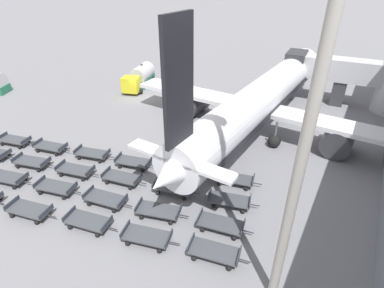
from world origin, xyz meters
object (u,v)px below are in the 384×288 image
(airplane, at_px, (261,100))
(baggage_dolly_row_near_col_d, at_px, (88,221))
(baggage_dolly_row_mid_a_col_b, at_px, (8,178))
(baggage_dolly_row_mid_b_col_c, at_px, (76,170))
(baggage_dolly_row_mid_b_col_f, at_px, (229,200))
(baggage_dolly_row_mid_b_col_b, at_px, (32,162))
(apron_light_mast, at_px, (336,3))
(baggage_dolly_row_far_col_c, at_px, (92,154))
(baggage_dolly_row_far_col_b, at_px, (51,147))
(baggage_dolly_row_mid_b_col_e, at_px, (173,188))
(baggage_dolly_row_mid_a_col_c, at_px, (56,187))
(baggage_dolly_row_far_col_f, at_px, (234,179))
(baggage_dolly_row_mid_a_col_d, at_px, (106,199))
(baggage_dolly_row_near_col_f, at_px, (214,252))
(baggage_dolly_row_near_col_e, at_px, (147,236))
(baggage_dolly_row_far_col_a, at_px, (15,140))
(fuel_tanker_secondary, at_px, (140,77))
(baggage_dolly_row_mid_b_col_d, at_px, (122,178))
(baggage_dolly_row_far_col_e, at_px, (182,170))
(baggage_dolly_row_mid_a_col_e, at_px, (159,211))
(baggage_dolly_row_mid_a_col_f, at_px, (221,224))
(baggage_dolly_row_near_col_c, at_px, (30,210))
(baggage_dolly_row_far_col_d, at_px, (134,162))

(airplane, relative_size, baggage_dolly_row_near_col_d, 9.44)
(baggage_dolly_row_mid_a_col_b, distance_m, baggage_dolly_row_mid_b_col_c, 5.42)
(baggage_dolly_row_near_col_d, distance_m, baggage_dolly_row_mid_b_col_f, 10.29)
(baggage_dolly_row_mid_b_col_b, height_order, apron_light_mast, apron_light_mast)
(baggage_dolly_row_far_col_c, bearing_deg, baggage_dolly_row_far_col_b, -164.83)
(baggage_dolly_row_mid_b_col_b, bearing_deg, baggage_dolly_row_mid_b_col_e, 14.65)
(baggage_dolly_row_mid_a_col_c, bearing_deg, baggage_dolly_row_mid_b_col_f, 24.17)
(airplane, bearing_deg, baggage_dolly_row_far_col_f, -80.46)
(baggage_dolly_row_mid_a_col_b, bearing_deg, baggage_dolly_row_mid_a_col_d, 13.84)
(baggage_dolly_row_near_col_f, bearing_deg, apron_light_mast, -7.75)
(baggage_dolly_row_near_col_e, bearing_deg, baggage_dolly_row_far_col_a, 170.73)
(fuel_tanker_secondary, xyz_separation_m, baggage_dolly_row_far_col_a, (0.24, -20.61, -0.87))
(fuel_tanker_secondary, xyz_separation_m, baggage_dolly_row_near_col_d, (15.46, -24.81, -0.87))
(baggage_dolly_row_near_col_d, xyz_separation_m, baggage_dolly_row_mid_b_col_c, (-5.65, 3.77, 0.00))
(baggage_dolly_row_mid_b_col_c, bearing_deg, baggage_dolly_row_mid_a_col_d, -16.07)
(baggage_dolly_row_mid_b_col_d, distance_m, apron_light_mast, 20.26)
(baggage_dolly_row_far_col_a, bearing_deg, baggage_dolly_row_far_col_e, 13.67)
(baggage_dolly_row_mid_a_col_e, distance_m, baggage_dolly_row_far_col_a, 18.82)
(baggage_dolly_row_far_col_b, bearing_deg, baggage_dolly_row_near_col_f, -8.91)
(baggage_dolly_row_near_col_d, relative_size, baggage_dolly_row_mid_a_col_b, 1.00)
(apron_light_mast, bearing_deg, baggage_dolly_row_near_col_f, 172.25)
(baggage_dolly_row_far_col_b, bearing_deg, baggage_dolly_row_mid_a_col_c, -33.82)
(baggage_dolly_row_near_col_d, relative_size, baggage_dolly_row_near_col_e, 1.00)
(baggage_dolly_row_mid_b_col_b, bearing_deg, baggage_dolly_row_mid_a_col_d, -1.82)
(fuel_tanker_secondary, bearing_deg, baggage_dolly_row_near_col_f, -43.14)
(baggage_dolly_row_mid_a_col_c, xyz_separation_m, baggage_dolly_row_far_col_a, (-10.12, 2.86, 0.00))
(baggage_dolly_row_far_col_a, xyz_separation_m, baggage_dolly_row_far_col_f, (22.00, 5.46, 0.00))
(fuel_tanker_secondary, distance_m, baggage_dolly_row_near_col_f, 33.14)
(baggage_dolly_row_mid_b_col_b, relative_size, baggage_dolly_row_far_col_c, 1.00)
(fuel_tanker_secondary, bearing_deg, baggage_dolly_row_far_col_c, -63.84)
(fuel_tanker_secondary, relative_size, baggage_dolly_row_mid_a_col_f, 2.09)
(baggage_dolly_row_mid_a_col_f, bearing_deg, baggage_dolly_row_far_col_e, 144.86)
(baggage_dolly_row_near_col_c, height_order, baggage_dolly_row_mid_a_col_c, same)
(baggage_dolly_row_mid_b_col_b, distance_m, baggage_dolly_row_far_col_a, 5.36)
(fuel_tanker_secondary, height_order, baggage_dolly_row_far_col_d, fuel_tanker_secondary)
(baggage_dolly_row_mid_a_col_c, xyz_separation_m, baggage_dolly_row_mid_b_col_e, (8.16, 4.74, 0.00))
(baggage_dolly_row_far_col_a, relative_size, baggage_dolly_row_far_col_b, 1.00)
(baggage_dolly_row_mid_a_col_b, height_order, baggage_dolly_row_far_col_c, same)
(baggage_dolly_row_near_col_e, relative_size, baggage_dolly_row_near_col_f, 1.00)
(baggage_dolly_row_mid_b_col_c, bearing_deg, baggage_dolly_row_far_col_d, 45.39)
(baggage_dolly_row_mid_b_col_f, bearing_deg, baggage_dolly_row_far_col_b, -174.51)
(apron_light_mast, bearing_deg, baggage_dolly_row_mid_b_col_c, 173.30)
(baggage_dolly_row_near_col_d, height_order, baggage_dolly_row_far_col_a, same)
(baggage_dolly_row_mid_a_col_f, bearing_deg, baggage_dolly_row_far_col_c, 172.18)
(baggage_dolly_row_far_col_b, bearing_deg, baggage_dolly_row_mid_b_col_e, 3.43)
(baggage_dolly_row_near_col_f, height_order, baggage_dolly_row_mid_b_col_d, same)
(airplane, bearing_deg, baggage_dolly_row_mid_a_col_e, -94.90)
(baggage_dolly_row_near_col_e, xyz_separation_m, baggage_dolly_row_far_col_c, (-10.79, 5.44, 0.00))
(baggage_dolly_row_mid_b_col_f, height_order, baggage_dolly_row_far_col_c, same)
(baggage_dolly_row_near_col_d, xyz_separation_m, baggage_dolly_row_far_col_d, (-2.14, 7.34, 0.00))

